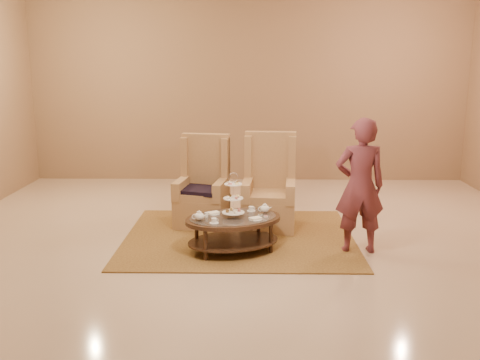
{
  "coord_description": "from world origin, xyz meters",
  "views": [
    {
      "loc": [
        0.03,
        -5.92,
        2.18
      ],
      "look_at": [
        -0.09,
        0.2,
        0.83
      ],
      "focal_mm": 40.0,
      "sensor_mm": 36.0,
      "label": 1
    }
  ],
  "objects_px": {
    "tea_table": "(233,223)",
    "person": "(360,186)",
    "armchair_right": "(269,196)",
    "armchair_left": "(203,194)"
  },
  "relations": [
    {
      "from": "person",
      "to": "armchair_right",
      "type": "bearing_deg",
      "value": -45.94
    },
    {
      "from": "tea_table",
      "to": "person",
      "type": "relative_size",
      "value": 0.84
    },
    {
      "from": "armchair_left",
      "to": "person",
      "type": "xyz_separation_m",
      "value": [
        1.9,
        -1.08,
        0.38
      ]
    },
    {
      "from": "armchair_left",
      "to": "armchair_right",
      "type": "bearing_deg",
      "value": -0.16
    },
    {
      "from": "armchair_right",
      "to": "tea_table",
      "type": "bearing_deg",
      "value": -109.83
    },
    {
      "from": "armchair_right",
      "to": "person",
      "type": "height_order",
      "value": "person"
    },
    {
      "from": "armchair_right",
      "to": "person",
      "type": "distance_m",
      "value": 1.42
    },
    {
      "from": "tea_table",
      "to": "person",
      "type": "xyz_separation_m",
      "value": [
        1.46,
        0.04,
        0.44
      ]
    },
    {
      "from": "tea_table",
      "to": "armchair_right",
      "type": "xyz_separation_m",
      "value": [
        0.45,
        0.98,
        0.08
      ]
    },
    {
      "from": "armchair_left",
      "to": "tea_table",
      "type": "bearing_deg",
      "value": -59.63
    }
  ]
}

